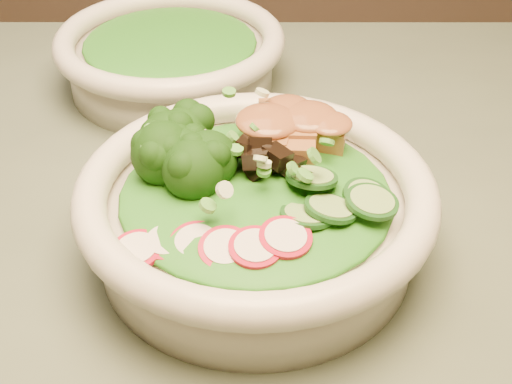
{
  "coord_description": "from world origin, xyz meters",
  "views": [
    {
      "loc": [
        -0.07,
        -0.46,
        1.13
      ],
      "look_at": [
        -0.07,
        -0.04,
        0.81
      ],
      "focal_mm": 50.0,
      "sensor_mm": 36.0,
      "label": 1
    }
  ],
  "objects": [
    {
      "name": "salad_bowl",
      "position": [
        -0.07,
        -0.04,
        0.79
      ],
      "size": [
        0.27,
        0.27,
        0.07
      ],
      "rotation": [
        0.0,
        0.0,
        -0.18
      ],
      "color": "silver",
      "rests_on": "dining_table"
    },
    {
      "name": "cucumber_slices",
      "position": [
        -0.01,
        -0.06,
        0.82
      ],
      "size": [
        0.08,
        0.08,
        0.04
      ],
      "primitive_type": null,
      "rotation": [
        0.0,
        0.0,
        -0.18
      ],
      "color": "#89C06B",
      "rests_on": "salad_bowl"
    },
    {
      "name": "scallion_garnish",
      "position": [
        -0.07,
        -0.04,
        0.83
      ],
      "size": [
        0.19,
        0.19,
        0.02
      ],
      "primitive_type": null,
      "color": "#4E9C37",
      "rests_on": "salad_bowl"
    },
    {
      "name": "broccoli_florets",
      "position": [
        -0.13,
        -0.02,
        0.83
      ],
      "size": [
        0.09,
        0.08,
        0.04
      ],
      "primitive_type": null,
      "rotation": [
        0.0,
        0.0,
        -0.18
      ],
      "color": "black",
      "rests_on": "salad_bowl"
    },
    {
      "name": "side_lettuce",
      "position": [
        -0.16,
        0.23,
        0.8
      ],
      "size": [
        0.16,
        0.16,
        0.02
      ],
      "primitive_type": "ellipsoid",
      "color": "#1D6916",
      "rests_on": "side_bowl"
    },
    {
      "name": "mushroom_heap",
      "position": [
        -0.07,
        -0.03,
        0.82
      ],
      "size": [
        0.08,
        0.08,
        0.04
      ],
      "primitive_type": null,
      "rotation": [
        0.0,
        0.0,
        -0.18
      ],
      "color": "black",
      "rests_on": "salad_bowl"
    },
    {
      "name": "lettuce_bed",
      "position": [
        -0.07,
        -0.04,
        0.81
      ],
      "size": [
        0.2,
        0.2,
        0.02
      ],
      "primitive_type": "ellipsoid",
      "color": "#1D6916",
      "rests_on": "salad_bowl"
    },
    {
      "name": "dining_table",
      "position": [
        0.0,
        0.0,
        0.64
      ],
      "size": [
        1.2,
        0.8,
        0.75
      ],
      "color": "black",
      "rests_on": "ground"
    },
    {
      "name": "peanut_sauce",
      "position": [
        -0.05,
        0.02,
        0.83
      ],
      "size": [
        0.07,
        0.06,
        0.02
      ],
      "primitive_type": "ellipsoid",
      "color": "brown",
      "rests_on": "tofu_cubes"
    },
    {
      "name": "side_bowl",
      "position": [
        -0.16,
        0.23,
        0.79
      ],
      "size": [
        0.24,
        0.24,
        0.07
      ],
      "rotation": [
        0.0,
        0.0,
        0.38
      ],
      "color": "silver",
      "rests_on": "dining_table"
    },
    {
      "name": "tofu_cubes",
      "position": [
        -0.05,
        0.02,
        0.82
      ],
      "size": [
        0.1,
        0.07,
        0.04
      ],
      "primitive_type": null,
      "rotation": [
        0.0,
        0.0,
        -0.18
      ],
      "color": "#935A31",
      "rests_on": "salad_bowl"
    },
    {
      "name": "radish_slices",
      "position": [
        -0.09,
        -0.1,
        0.81
      ],
      "size": [
        0.12,
        0.06,
        0.02
      ],
      "primitive_type": null,
      "rotation": [
        0.0,
        0.0,
        -0.18
      ],
      "color": "#A60C25",
      "rests_on": "salad_bowl"
    }
  ]
}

